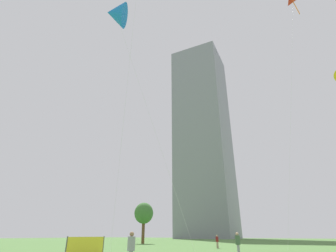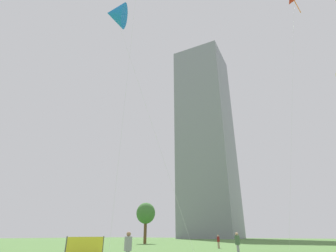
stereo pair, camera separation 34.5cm
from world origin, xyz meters
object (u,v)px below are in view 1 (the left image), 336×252
at_px(kite_flying_0, 293,1).
at_px(person_standing_1, 131,247).
at_px(person_standing_0, 217,241).
at_px(kite_flying_3, 116,14).
at_px(event_banner, 86,246).
at_px(person_standing_2, 238,242).
at_px(park_tree_1, 144,214).
at_px(distant_highrise_0, 203,136).

bearing_deg(kite_flying_0, person_standing_1, -112.78).
xyz_separation_m(person_standing_0, kite_flying_3, (-3.23, -17.37, 24.89)).
bearing_deg(event_banner, person_standing_1, -25.61).
bearing_deg(person_standing_1, event_banner, -145.96).
bearing_deg(event_banner, person_standing_0, 81.55).
distance_m(person_standing_2, park_tree_1, 33.89).
bearing_deg(park_tree_1, person_standing_2, -37.95).
bearing_deg(kite_flying_3, distant_highrise_0, 110.54).
bearing_deg(person_standing_1, park_tree_1, -171.81).
distance_m(kite_flying_3, park_tree_1, 37.35).
distance_m(person_standing_2, kite_flying_3, 27.40).
height_order(kite_flying_0, kite_flying_3, kite_flying_0).
distance_m(distant_highrise_0, event_banner, 119.13).
bearing_deg(person_standing_2, person_standing_0, -155.09).
height_order(person_standing_1, distant_highrise_0, distant_highrise_0).
relative_size(kite_flying_0, event_banner, 10.93).
bearing_deg(kite_flying_0, person_standing_0, -178.12).
distance_m(kite_flying_0, park_tree_1, 45.32).
bearing_deg(person_standing_0, park_tree_1, -78.53).
height_order(person_standing_1, kite_flying_0, kite_flying_0).
xyz_separation_m(park_tree_1, distant_highrise_0, (-21.15, 73.75, 45.00)).
relative_size(park_tree_1, event_banner, 2.40).
relative_size(person_standing_2, park_tree_1, 0.23).
xyz_separation_m(person_standing_0, kite_flying_0, (14.78, 0.49, 32.67)).
distance_m(kite_flying_0, kite_flying_3, 26.53).
bearing_deg(person_standing_0, distant_highrise_0, -116.99).
bearing_deg(park_tree_1, kite_flying_3, -58.32).
distance_m(person_standing_0, kite_flying_3, 30.52).
height_order(person_standing_0, park_tree_1, park_tree_1).
bearing_deg(distant_highrise_0, event_banner, -77.33).
distance_m(person_standing_1, distant_highrise_0, 125.07).
relative_size(person_standing_0, person_standing_1, 0.92).
distance_m(person_standing_0, distant_highrise_0, 105.04).
distance_m(kite_flying_0, event_banner, 41.61).
bearing_deg(park_tree_1, person_standing_1, -51.46).
bearing_deg(kite_flying_0, person_standing_2, -124.13).
bearing_deg(distant_highrise_0, kite_flying_3, -77.43).
xyz_separation_m(person_standing_0, event_banner, (-2.71, -18.23, -0.13)).
xyz_separation_m(person_standing_0, person_standing_2, (6.78, -11.32, 0.10)).
relative_size(person_standing_2, kite_flying_0, 0.05).
bearing_deg(kite_flying_0, park_tree_1, 165.61).
height_order(person_standing_2, event_banner, person_standing_2).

